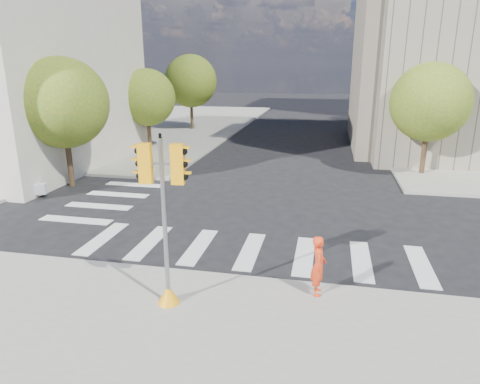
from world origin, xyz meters
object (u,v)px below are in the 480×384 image
lamp_near (426,88)px  traffic_signal (165,236)px  lamp_far (395,81)px  photographer (319,265)px

lamp_near → traffic_signal: size_ratio=1.86×
lamp_far → photographer: size_ratio=4.98×
lamp_near → traffic_signal: (-9.51, -19.85, -2.60)m
traffic_signal → photographer: traffic_signal is taller
lamp_near → lamp_far: size_ratio=1.00×
traffic_signal → photographer: (3.70, 1.25, -1.02)m
lamp_far → photographer: (-5.81, -32.60, -3.62)m
lamp_far → traffic_signal: lamp_far is taller
lamp_far → traffic_signal: (-9.51, -33.85, -2.60)m
lamp_far → traffic_signal: size_ratio=1.86×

